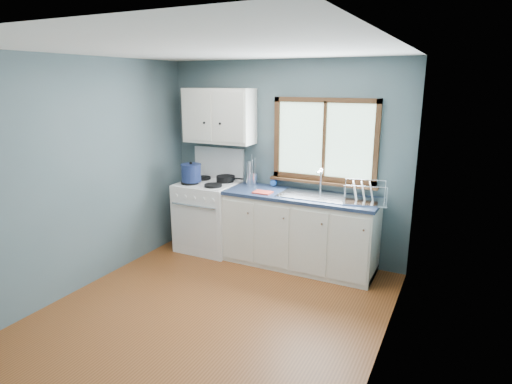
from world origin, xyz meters
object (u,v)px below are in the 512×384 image
at_px(thermos, 249,173).
at_px(skillet, 226,178).
at_px(utensil_crock, 253,178).
at_px(stockpot, 191,173).
at_px(dish_rack, 364,197).
at_px(gas_range, 209,214).
at_px(base_cabinets, 300,234).
at_px(sink, 315,201).

bearing_deg(thermos, skillet, -174.38).
xyz_separation_m(utensil_crock, thermos, (-0.04, -0.04, 0.07)).
height_order(stockpot, utensil_crock, utensil_crock).
xyz_separation_m(thermos, dish_rack, (1.55, -0.18, -0.09)).
bearing_deg(gas_range, thermos, 19.71).
xyz_separation_m(stockpot, dish_rack, (2.23, 0.14, -0.09)).
bearing_deg(base_cabinets, dish_rack, -1.40).
bearing_deg(utensil_crock, skillet, -168.40).
distance_m(base_cabinets, sink, 0.48).
height_order(base_cabinets, utensil_crock, utensil_crock).
bearing_deg(thermos, dish_rack, -6.79).
xyz_separation_m(base_cabinets, stockpot, (-1.47, -0.16, 0.67)).
distance_m(sink, stockpot, 1.67).
distance_m(gas_range, base_cabinets, 1.31).
relative_size(base_cabinets, skillet, 4.74).
bearing_deg(utensil_crock, sink, -12.77).
xyz_separation_m(skillet, dish_rack, (1.88, -0.15, -0.00)).
relative_size(utensil_crock, dish_rack, 0.73).
relative_size(skillet, stockpot, 1.40).
bearing_deg(sink, skillet, 174.11).
height_order(base_cabinets, thermos, thermos).
distance_m(base_cabinets, skillet, 1.26).
relative_size(sink, stockpot, 3.00).
xyz_separation_m(base_cabinets, skillet, (-1.12, 0.13, 0.58)).
relative_size(stockpot, thermos, 0.90).
bearing_deg(skillet, gas_range, -148.92).
bearing_deg(utensil_crock, dish_rack, -8.62).
distance_m(gas_range, utensil_crock, 0.79).
bearing_deg(gas_range, stockpot, -140.17).
xyz_separation_m(gas_range, stockpot, (-0.17, -0.14, 0.58)).
relative_size(gas_range, skillet, 3.48).
xyz_separation_m(skillet, thermos, (0.33, 0.03, 0.09)).
relative_size(sink, utensil_crock, 2.14).
bearing_deg(skillet, stockpot, -148.60).
bearing_deg(gas_range, sink, 0.71).
distance_m(utensil_crock, dish_rack, 1.52).
relative_size(base_cabinets, utensil_crock, 4.71).
xyz_separation_m(stockpot, thermos, (0.68, 0.32, -0.00)).
height_order(gas_range, base_cabinets, gas_range).
height_order(utensil_crock, dish_rack, utensil_crock).
bearing_deg(base_cabinets, stockpot, -173.92).
height_order(gas_range, thermos, gas_range).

